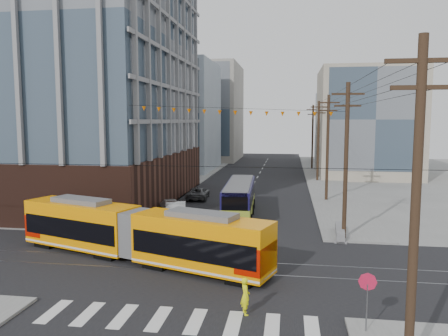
# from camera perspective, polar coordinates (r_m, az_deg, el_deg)

# --- Properties ---
(ground) EXTENTS (160.00, 160.00, 0.00)m
(ground) POSITION_cam_1_polar(r_m,az_deg,el_deg) (22.29, -4.11, -15.92)
(ground) COLOR slate
(office_building) EXTENTS (30.00, 25.00, 28.60)m
(office_building) POSITION_cam_1_polar(r_m,az_deg,el_deg) (51.00, -23.54, 12.38)
(office_building) COLOR #381E16
(office_building) RESTS_ON ground
(bg_bldg_nw_near) EXTENTS (18.00, 16.00, 18.00)m
(bg_bldg_nw_near) POSITION_cam_1_polar(r_m,az_deg,el_deg) (75.29, -8.20, 6.65)
(bg_bldg_nw_near) COLOR #8C99A5
(bg_bldg_nw_near) RESTS_ON ground
(bg_bldg_ne_near) EXTENTS (14.00, 14.00, 16.00)m
(bg_bldg_ne_near) POSITION_cam_1_polar(r_m,az_deg,el_deg) (69.09, 18.12, 5.62)
(bg_bldg_ne_near) COLOR gray
(bg_bldg_ne_near) RESTS_ON ground
(bg_bldg_nw_far) EXTENTS (16.00, 18.00, 20.00)m
(bg_bldg_nw_far) POSITION_cam_1_polar(r_m,az_deg,el_deg) (94.00, -2.91, 7.23)
(bg_bldg_nw_far) COLOR gray
(bg_bldg_nw_far) RESTS_ON ground
(bg_bldg_ne_far) EXTENTS (16.00, 16.00, 14.00)m
(bg_bldg_ne_far) POSITION_cam_1_polar(r_m,az_deg,el_deg) (89.16, 17.24, 5.08)
(bg_bldg_ne_far) COLOR #8C99A5
(bg_bldg_ne_far) RESTS_ON ground
(utility_pole_near) EXTENTS (0.30, 0.30, 11.00)m
(utility_pole_near) POSITION_cam_1_polar(r_m,az_deg,el_deg) (14.96, 23.69, -5.50)
(utility_pole_near) COLOR black
(utility_pole_near) RESTS_ON ground
(utility_pole_far) EXTENTS (0.30, 0.30, 11.00)m
(utility_pole_far) POSITION_cam_1_polar(r_m,az_deg,el_deg) (76.29, 11.48, 3.95)
(utility_pole_far) COLOR black
(utility_pole_far) RESTS_ON ground
(streetcar) EXTENTS (16.88, 7.94, 3.29)m
(streetcar) POSITION_cam_1_polar(r_m,az_deg,el_deg) (26.97, -11.31, -8.39)
(streetcar) COLOR orange
(streetcar) RESTS_ON ground
(city_bus) EXTENTS (2.83, 10.88, 3.05)m
(city_bus) POSITION_cam_1_polar(r_m,az_deg,el_deg) (38.76, 2.02, -3.97)
(city_bus) COLOR #151240
(city_bus) RESTS_ON ground
(parked_car_silver) EXTENTS (2.69, 4.99, 1.56)m
(parked_car_silver) POSITION_cam_1_polar(r_m,az_deg,el_deg) (37.77, -6.28, -5.43)
(parked_car_silver) COLOR #AEAEAE
(parked_car_silver) RESTS_ON ground
(parked_car_white) EXTENTS (3.57, 4.89, 1.32)m
(parked_car_white) POSITION_cam_1_polar(r_m,az_deg,el_deg) (39.97, -7.08, -4.97)
(parked_car_white) COLOR #BBBBBB
(parked_car_white) RESTS_ON ground
(parked_car_grey) EXTENTS (2.48, 4.79, 1.29)m
(parked_car_grey) POSITION_cam_1_polar(r_m,az_deg,el_deg) (46.90, -3.41, -3.28)
(parked_car_grey) COLOR #4C4D4F
(parked_car_grey) RESTS_ON ground
(pedestrian) EXTENTS (0.60, 0.71, 1.65)m
(pedestrian) POSITION_cam_1_polar(r_m,az_deg,el_deg) (19.73, 2.80, -16.35)
(pedestrian) COLOR #F2F50F
(pedestrian) RESTS_ON ground
(stop_sign) EXTENTS (0.80, 0.80, 2.34)m
(stop_sign) POSITION_cam_1_polar(r_m,az_deg,el_deg) (18.76, 18.15, -16.76)
(stop_sign) COLOR #C4183C
(stop_sign) RESTS_ON ground
(jersey_barrier) EXTENTS (1.13, 3.81, 0.75)m
(jersey_barrier) POSITION_cam_1_polar(r_m,az_deg,el_deg) (32.97, 14.89, -8.06)
(jersey_barrier) COLOR slate
(jersey_barrier) RESTS_ON ground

